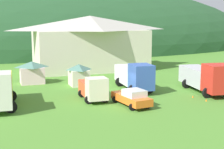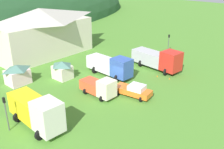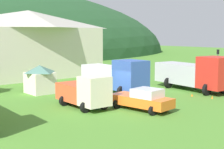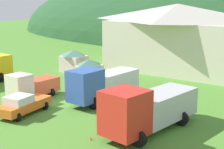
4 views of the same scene
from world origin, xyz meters
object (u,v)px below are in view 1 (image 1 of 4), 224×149
object	(u,v)px
play_shed_cream	(79,74)
traffic_cone_near_pickup	(206,101)
box_truck_blue	(134,76)
crane_truck_red	(207,77)
service_pickup_orange	(132,97)
depot_building	(90,42)
traffic_cone_mid_row	(193,98)
light_truck_cream	(94,88)
play_shed_pink	(32,72)

from	to	relation	value
play_shed_cream	traffic_cone_near_pickup	distance (m)	15.93
box_truck_blue	crane_truck_red	xyz separation A→B (m)	(7.07, -3.96, 0.07)
service_pickup_orange	traffic_cone_near_pickup	distance (m)	7.90
traffic_cone_near_pickup	depot_building	bearing A→B (deg)	102.34
box_truck_blue	service_pickup_orange	xyz separation A→B (m)	(-3.08, -6.54, -0.87)
play_shed_cream	box_truck_blue	distance (m)	7.25
depot_building	box_truck_blue	distance (m)	16.87
depot_building	crane_truck_red	distance (m)	22.11
play_shed_cream	crane_truck_red	world-z (taller)	crane_truck_red
crane_truck_red	traffic_cone_near_pickup	size ratio (longest dim) A/B	16.39
depot_building	traffic_cone_mid_row	xyz separation A→B (m)	(4.87, -22.17, -4.44)
play_shed_cream	crane_truck_red	bearing A→B (deg)	-35.12
depot_building	play_shed_cream	bearing A→B (deg)	-112.45
light_truck_cream	crane_truck_red	world-z (taller)	crane_truck_red
crane_truck_red	play_shed_cream	bearing A→B (deg)	-118.09
play_shed_pink	traffic_cone_near_pickup	world-z (taller)	play_shed_pink
traffic_cone_mid_row	traffic_cone_near_pickup	bearing A→B (deg)	-78.29
depot_building	traffic_cone_near_pickup	distance (m)	24.99
depot_building	light_truck_cream	size ratio (longest dim) A/B	3.67
play_shed_pink	box_truck_blue	world-z (taller)	box_truck_blue
service_pickup_orange	crane_truck_red	bearing A→B (deg)	96.54
depot_building	play_shed_pink	size ratio (longest dim) A/B	5.86
box_truck_blue	traffic_cone_near_pickup	world-z (taller)	box_truck_blue
play_shed_pink	traffic_cone_mid_row	size ratio (longest dim) A/B	6.95
box_truck_blue	traffic_cone_mid_row	size ratio (longest dim) A/B	17.52
depot_building	crane_truck_red	world-z (taller)	depot_building
service_pickup_orange	light_truck_cream	bearing A→B (deg)	-147.21
service_pickup_orange	traffic_cone_near_pickup	size ratio (longest dim) A/B	9.47
service_pickup_orange	traffic_cone_mid_row	distance (m)	7.54
traffic_cone_near_pickup	play_shed_pink	bearing A→B (deg)	134.86
box_truck_blue	traffic_cone_mid_row	bearing A→B (deg)	41.41
box_truck_blue	service_pickup_orange	bearing A→B (deg)	-21.93
play_shed_pink	crane_truck_red	size ratio (longest dim) A/B	0.36
play_shed_cream	service_pickup_orange	bearing A→B (deg)	-78.42
box_truck_blue	light_truck_cream	bearing A→B (deg)	-58.07
play_shed_pink	crane_truck_red	bearing A→B (deg)	-34.20
light_truck_cream	crane_truck_red	bearing A→B (deg)	88.70
traffic_cone_near_pickup	crane_truck_red	bearing A→B (deg)	55.76
light_truck_cream	traffic_cone_near_pickup	size ratio (longest dim) A/B	9.54
crane_truck_red	service_pickup_orange	world-z (taller)	crane_truck_red
play_shed_cream	box_truck_blue	xyz separation A→B (m)	(5.40, -4.82, 0.32)
play_shed_pink	traffic_cone_mid_row	xyz separation A→B (m)	(15.07, -13.68, -1.46)
crane_truck_red	traffic_cone_near_pickup	world-z (taller)	crane_truck_red
depot_building	service_pickup_orange	xyz separation A→B (m)	(-2.55, -23.17, -3.61)
depot_building	service_pickup_orange	bearing A→B (deg)	-96.29
depot_building	traffic_cone_mid_row	size ratio (longest dim) A/B	40.77
crane_truck_red	depot_building	bearing A→B (deg)	-152.72
crane_truck_red	light_truck_cream	bearing A→B (deg)	-86.18
play_shed_cream	light_truck_cream	size ratio (longest dim) A/B	0.54
light_truck_cream	box_truck_blue	world-z (taller)	box_truck_blue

